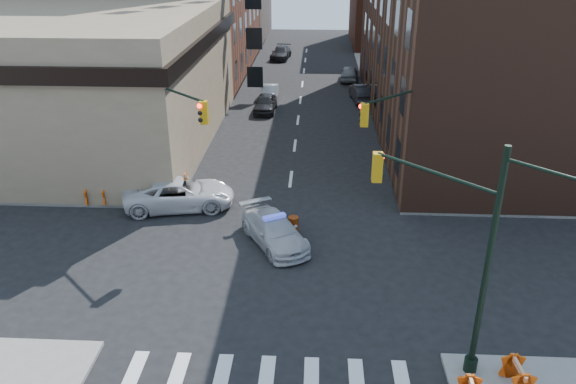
# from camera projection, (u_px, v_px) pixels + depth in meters

# --- Properties ---
(ground) EXTENTS (140.00, 140.00, 0.00)m
(ground) POSITION_uv_depth(u_px,v_px,m) (280.00, 267.00, 24.94)
(ground) COLOR black
(ground) RESTS_ON ground
(sidewalk_nw) EXTENTS (34.00, 54.50, 0.15)m
(sidewalk_nw) POSITION_uv_depth(u_px,v_px,m) (71.00, 84.00, 55.76)
(sidewalk_nw) COLOR gray
(sidewalk_nw) RESTS_ON ground
(sidewalk_ne) EXTENTS (34.00, 54.50, 0.15)m
(sidewalk_ne) POSITION_uv_depth(u_px,v_px,m) (542.00, 90.00, 53.56)
(sidewalk_ne) COLOR gray
(sidewalk_ne) RESTS_ON ground
(bank_building) EXTENTS (22.00, 22.00, 9.00)m
(bank_building) POSITION_uv_depth(u_px,v_px,m) (51.00, 77.00, 38.87)
(bank_building) COLOR #977D63
(bank_building) RESTS_ON ground
(commercial_row_ne) EXTENTS (14.00, 34.00, 14.00)m
(commercial_row_ne) POSITION_uv_depth(u_px,v_px,m) (473.00, 31.00, 41.85)
(commercial_row_ne) COLOR #46281C
(commercial_row_ne) RESTS_ON ground
(signal_pole_se) EXTENTS (5.40, 5.27, 8.00)m
(signal_pole_se) POSITION_uv_depth(u_px,v_px,m) (458.00, 242.00, 17.72)
(signal_pole_se) COLOR black
(signal_pole_se) RESTS_ON sidewalk_se
(signal_pole_nw) EXTENTS (3.58, 3.67, 8.00)m
(signal_pole_nw) POSITION_uv_depth(u_px,v_px,m) (171.00, 134.00, 28.27)
(signal_pole_nw) COLOR black
(signal_pole_nw) RESTS_ON sidewalk_nw
(signal_pole_ne) EXTENTS (3.67, 3.58, 8.00)m
(signal_pole_ne) POSITION_uv_depth(u_px,v_px,m) (404.00, 138.00, 27.72)
(signal_pole_ne) COLOR black
(signal_pole_ne) RESTS_ON sidewalk_ne
(tree_ne_near) EXTENTS (3.00, 3.00, 4.85)m
(tree_ne_near) POSITION_uv_depth(u_px,v_px,m) (390.00, 67.00, 46.75)
(tree_ne_near) COLOR black
(tree_ne_near) RESTS_ON sidewalk_ne
(tree_ne_far) EXTENTS (3.00, 3.00, 4.85)m
(tree_ne_far) POSITION_uv_depth(u_px,v_px,m) (380.00, 49.00, 54.01)
(tree_ne_far) COLOR black
(tree_ne_far) RESTS_ON sidewalk_ne
(police_car) EXTENTS (4.04, 5.15, 1.39)m
(police_car) POSITION_uv_depth(u_px,v_px,m) (274.00, 230.00, 26.63)
(police_car) COLOR #BABABE
(police_car) RESTS_ON ground
(pickup) EXTENTS (6.25, 3.77, 1.62)m
(pickup) POSITION_uv_depth(u_px,v_px,m) (179.00, 194.00, 30.15)
(pickup) COLOR silver
(pickup) RESTS_ON ground
(parked_car_wnear) EXTENTS (1.85, 4.30, 1.45)m
(parked_car_wnear) POSITION_uv_depth(u_px,v_px,m) (265.00, 103.00, 46.84)
(parked_car_wnear) COLOR black
(parked_car_wnear) RESTS_ON ground
(parked_car_wfar) EXTENTS (1.38, 3.94, 1.30)m
(parked_car_wfar) POSITION_uv_depth(u_px,v_px,m) (270.00, 93.00, 50.21)
(parked_car_wfar) COLOR #95979D
(parked_car_wfar) RESTS_ON ground
(parked_car_wdeep) EXTENTS (2.54, 5.18, 1.45)m
(parked_car_wdeep) POSITION_uv_depth(u_px,v_px,m) (281.00, 53.00, 66.97)
(parked_car_wdeep) COLOR black
(parked_car_wdeep) RESTS_ON ground
(parked_car_enear) EXTENTS (2.17, 4.90, 1.57)m
(parked_car_enear) POSITION_uv_depth(u_px,v_px,m) (362.00, 93.00, 49.75)
(parked_car_enear) COLOR black
(parked_car_enear) RESTS_ON ground
(parked_car_efar) EXTENTS (2.07, 4.48, 1.49)m
(parked_car_efar) POSITION_uv_depth(u_px,v_px,m) (349.00, 73.00, 56.99)
(parked_car_efar) COLOR gray
(parked_car_efar) RESTS_ON ground
(pedestrian_a) EXTENTS (0.75, 0.55, 1.88)m
(pedestrian_a) POSITION_uv_depth(u_px,v_px,m) (118.00, 180.00, 31.11)
(pedestrian_a) COLOR black
(pedestrian_a) RESTS_ON sidewalk_nw
(pedestrian_b) EXTENTS (0.90, 0.73, 1.74)m
(pedestrian_b) POSITION_uv_depth(u_px,v_px,m) (94.00, 187.00, 30.47)
(pedestrian_b) COLOR black
(pedestrian_b) RESTS_ON sidewalk_nw
(pedestrian_c) EXTENTS (1.26, 0.84, 2.00)m
(pedestrian_c) POSITION_uv_depth(u_px,v_px,m) (123.00, 166.00, 32.85)
(pedestrian_c) COLOR #212832
(pedestrian_c) RESTS_ON sidewalk_nw
(barrel_road) EXTENTS (0.68, 0.68, 0.93)m
(barrel_road) POSITION_uv_depth(u_px,v_px,m) (293.00, 226.00, 27.56)
(barrel_road) COLOR orange
(barrel_road) RESTS_ON ground
(barrel_bank) EXTENTS (0.81, 0.81, 1.10)m
(barrel_bank) POSITION_uv_depth(u_px,v_px,m) (185.00, 200.00, 30.06)
(barrel_bank) COLOR #D34609
(barrel_bank) RESTS_ON ground
(barricade_se_b) EXTENTS (0.68, 1.24, 0.90)m
(barricade_se_b) POSITION_uv_depth(u_px,v_px,m) (517.00, 376.00, 17.95)
(barricade_se_b) COLOR #D06409
(barricade_se_b) RESTS_ON sidewalk_se
(barricade_nw_a) EXTENTS (1.31, 0.77, 0.94)m
(barricade_nw_a) POSITION_uv_depth(u_px,v_px,m) (176.00, 181.00, 32.26)
(barricade_nw_a) COLOR red
(barricade_nw_a) RESTS_ON sidewalk_nw
(barricade_nw_b) EXTENTS (1.32, 0.73, 0.96)m
(barricade_nw_b) POSITION_uv_depth(u_px,v_px,m) (96.00, 196.00, 30.35)
(barricade_nw_b) COLOR #D14709
(barricade_nw_b) RESTS_ON sidewalk_nw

